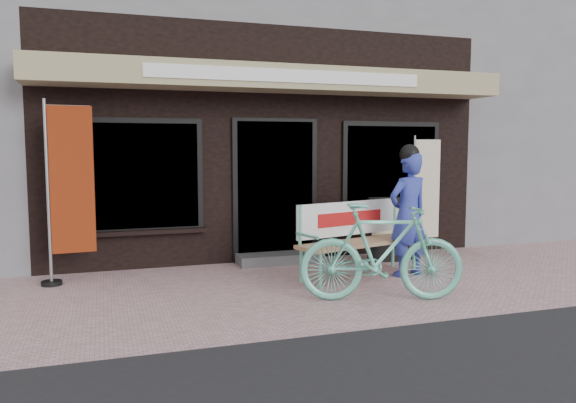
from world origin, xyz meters
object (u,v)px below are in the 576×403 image
object	(u,v)px
bench	(355,233)
bicycle	(382,252)
menu_stand	(384,229)
nobori_red	(68,190)
person	(408,212)
nobori_cream	(424,195)

from	to	relation	value
bench	bicycle	bearing A→B (deg)	-117.11
bench	menu_stand	bearing A→B (deg)	24.06
bicycle	nobori_red	world-z (taller)	nobori_red
menu_stand	bicycle	bearing A→B (deg)	-108.06
menu_stand	bench	bearing A→B (deg)	-129.44
person	nobori_red	world-z (taller)	nobori_red
bicycle	menu_stand	bearing A→B (deg)	-11.65
person	nobori_cream	xyz separation A→B (m)	(0.86, 0.98, 0.12)
bench	person	world-z (taller)	person
person	menu_stand	distance (m)	1.00
bench	nobori_red	bearing A→B (deg)	153.05
nobori_red	bench	bearing A→B (deg)	-15.60
nobori_red	bicycle	bearing A→B (deg)	-34.41
bicycle	nobori_red	bearing A→B (deg)	77.15
bench	nobori_red	world-z (taller)	nobori_red
bench	nobori_cream	size ratio (longest dim) A/B	0.99
person	menu_stand	size ratio (longest dim) A/B	1.80
bench	nobori_cream	xyz separation A→B (m)	(1.54, 0.74, 0.41)
nobori_red	person	bearing A→B (deg)	-16.99
bicycle	nobori_cream	distance (m)	2.71
bicycle	nobori_red	size ratio (longest dim) A/B	0.80
bench	person	bearing A→B (deg)	-35.58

